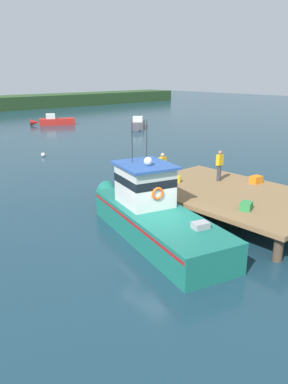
{
  "coord_description": "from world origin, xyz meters",
  "views": [
    {
      "loc": [
        -9.92,
        -10.25,
        6.7
      ],
      "look_at": [
        1.2,
        2.24,
        1.4
      ],
      "focal_mm": 35.35,
      "sensor_mm": 36.0,
      "label": 1
    }
  ],
  "objects": [
    {
      "name": "moored_boat_outer_mooring",
      "position": [
        14.95,
        35.79,
        0.51
      ],
      "size": [
        5.69,
        3.6,
        1.47
      ],
      "color": "red",
      "rests_on": "ground"
    },
    {
      "name": "dock",
      "position": [
        4.8,
        0.0,
        1.07
      ],
      "size": [
        6.0,
        9.0,
        1.2
      ],
      "color": "#4C3D2D",
      "rests_on": "ground"
    },
    {
      "name": "crate_single_far",
      "position": [
        3.19,
        -1.98,
        1.37
      ],
      "size": [
        0.72,
        0.62,
        0.33
      ],
      "primitive_type": "cube",
      "rotation": [
        0.0,
        0.0,
        0.36
      ],
      "color": "#2D8442",
      "rests_on": "dock"
    },
    {
      "name": "bait_bucket",
      "position": [
        4.05,
        2.79,
        1.37
      ],
      "size": [
        0.32,
        0.32,
        0.34
      ],
      "primitive_type": "cylinder",
      "color": "yellow",
      "rests_on": "dock"
    },
    {
      "name": "mooring_buoy_channel_marker",
      "position": [
        4.34,
        18.38,
        0.17
      ],
      "size": [
        0.35,
        0.35,
        0.35
      ],
      "primitive_type": "sphere",
      "color": "silver",
      "rests_on": "ground"
    },
    {
      "name": "main_fishing_boat",
      "position": [
        0.34,
        0.78,
        1.01
      ],
      "size": [
        4.46,
        9.94,
        4.8
      ],
      "color": "#196B5B",
      "rests_on": "ground"
    },
    {
      "name": "crate_single_by_cleat",
      "position": [
        7.01,
        -0.01,
        1.39
      ],
      "size": [
        0.64,
        0.5,
        0.38
      ],
      "primitive_type": "cube",
      "rotation": [
        0.0,
        0.0,
        -0.1
      ],
      "color": "orange",
      "rests_on": "dock"
    },
    {
      "name": "deckhand_by_the_boat",
      "position": [
        5.9,
        1.55,
        2.06
      ],
      "size": [
        0.36,
        0.22,
        1.63
      ],
      "color": "#383842",
      "rests_on": "dock"
    },
    {
      "name": "deckhand_further_back",
      "position": [
        3.24,
        3.11,
        2.06
      ],
      "size": [
        0.36,
        0.22,
        1.63
      ],
      "color": "#383842",
      "rests_on": "dock"
    },
    {
      "name": "ground_plane",
      "position": [
        0.0,
        0.0,
        0.0
      ],
      "size": [
        200.0,
        200.0,
        0.0
      ],
      "primitive_type": "plane",
      "color": "#193847"
    },
    {
      "name": "moored_boat_far_left",
      "position": [
        21.38,
        26.04,
        0.51
      ],
      "size": [
        4.9,
        5.04,
        1.49
      ],
      "color": "#4C4C51",
      "rests_on": "ground"
    }
  ]
}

